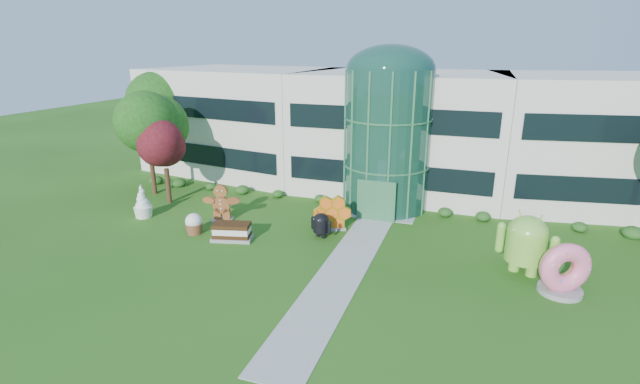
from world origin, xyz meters
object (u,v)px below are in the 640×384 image
(android_green, at_px, (527,240))
(gingerbread, at_px, (221,203))
(android_black, at_px, (321,223))
(donut, at_px, (564,268))

(android_green, height_order, gingerbread, android_green)
(android_black, xyz_separation_m, gingerbread, (-7.24, 0.48, 0.38))
(android_green, bearing_deg, donut, -20.95)
(donut, bearing_deg, android_black, 143.92)
(android_black, bearing_deg, donut, 9.07)
(donut, xyz_separation_m, gingerbread, (-20.29, 3.09, -0.03))
(android_green, bearing_deg, gingerbread, -159.92)
(donut, height_order, gingerbread, donut)
(donut, distance_m, gingerbread, 20.52)
(android_black, xyz_separation_m, donut, (13.05, -2.61, 0.41))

